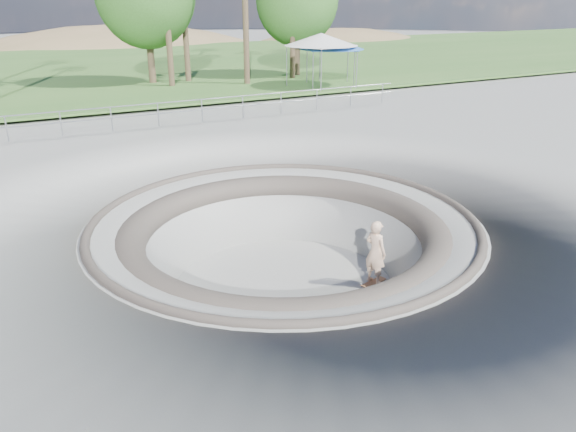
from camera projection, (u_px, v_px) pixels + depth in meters
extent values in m
plane|color=gray|center=(284.00, 221.00, 14.79)|extent=(180.00, 180.00, 0.00)
torus|color=gray|center=(284.00, 288.00, 15.53)|extent=(14.00, 14.00, 4.00)
cylinder|color=gray|center=(284.00, 286.00, 15.51)|extent=(6.60, 6.60, 0.10)
torus|color=#484139|center=(284.00, 222.00, 14.80)|extent=(10.24, 10.24, 0.24)
torus|color=#484139|center=(284.00, 236.00, 14.95)|extent=(8.91, 8.91, 0.81)
cube|color=#366227|center=(80.00, 69.00, 42.72)|extent=(180.00, 36.00, 0.12)
ellipsoid|color=brown|center=(123.00, 108.00, 70.57)|extent=(61.60, 44.00, 28.60)
ellipsoid|color=brown|center=(339.00, 82.00, 74.67)|extent=(42.00, 30.00, 19.50)
cylinder|color=gray|center=(157.00, 103.00, 24.24)|extent=(25.00, 0.05, 0.05)
cylinder|color=gray|center=(158.00, 114.00, 24.41)|extent=(25.00, 0.05, 0.05)
cube|color=#94563B|center=(374.00, 282.00, 15.46)|extent=(0.86, 0.43, 0.02)
cylinder|color=#B0AFB4|center=(374.00, 283.00, 15.47)|extent=(0.08, 0.18, 0.04)
cylinder|color=#B0AFB4|center=(374.00, 283.00, 15.47)|extent=(0.08, 0.18, 0.04)
cylinder|color=silver|center=(374.00, 284.00, 15.47)|extent=(0.07, 0.05, 0.06)
cylinder|color=silver|center=(374.00, 284.00, 15.47)|extent=(0.07, 0.05, 0.06)
cylinder|color=silver|center=(374.00, 284.00, 15.47)|extent=(0.07, 0.05, 0.06)
cylinder|color=silver|center=(374.00, 284.00, 15.47)|extent=(0.07, 0.05, 0.06)
imported|color=beige|center=(376.00, 252.00, 15.12)|extent=(0.58, 0.74, 1.81)
cylinder|color=gray|center=(312.00, 71.00, 32.32)|extent=(0.06, 0.06, 2.29)
cylinder|color=gray|center=(354.00, 68.00, 33.57)|extent=(0.06, 0.06, 2.29)
cylinder|color=gray|center=(288.00, 66.00, 34.72)|extent=(0.06, 0.06, 2.29)
cylinder|color=gray|center=(328.00, 63.00, 35.97)|extent=(0.06, 0.06, 2.29)
cube|color=silver|center=(321.00, 46.00, 33.69)|extent=(3.84, 3.84, 0.08)
cone|color=silver|center=(321.00, 39.00, 33.55)|extent=(5.96, 5.96, 0.73)
cylinder|color=gray|center=(324.00, 72.00, 32.86)|extent=(0.06, 0.06, 2.07)
cylinder|color=gray|center=(361.00, 69.00, 33.99)|extent=(0.06, 0.06, 2.07)
cylinder|color=gray|center=(302.00, 67.00, 35.03)|extent=(0.06, 0.06, 2.07)
cylinder|color=gray|center=(338.00, 65.00, 36.16)|extent=(0.06, 0.06, 2.07)
cube|color=#3165B1|center=(332.00, 49.00, 34.10)|extent=(3.66, 3.66, 0.08)
cone|color=#3165B1|center=(332.00, 43.00, 33.97)|extent=(5.20, 5.20, 0.66)
cylinder|color=brown|center=(184.00, 13.00, 35.08)|extent=(0.36, 0.36, 8.54)
cylinder|color=brown|center=(150.00, 43.00, 35.05)|extent=(0.44, 0.44, 5.12)
cylinder|color=brown|center=(297.00, 41.00, 38.52)|extent=(0.44, 0.44, 4.74)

